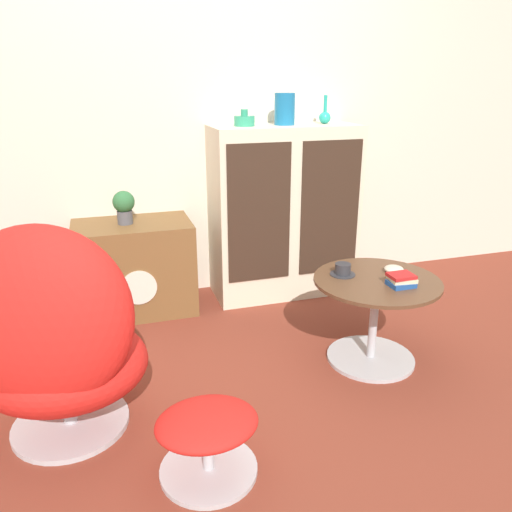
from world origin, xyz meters
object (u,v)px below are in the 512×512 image
at_px(sideboard, 284,212).
at_px(vase_inner_right, 325,116).
at_px(vase_leftmost, 244,120).
at_px(teacup, 343,270).
at_px(tv_console, 135,268).
at_px(bowl, 394,269).
at_px(egg_chair, 52,343).
at_px(coffee_table, 374,311).
at_px(ottoman, 207,433).
at_px(potted_plant, 124,205).
at_px(vase_inner_left, 285,109).
at_px(book_stack, 401,280).

relative_size(sideboard, vase_inner_right, 6.37).
relative_size(vase_leftmost, teacup, 0.99).
distance_m(tv_console, bowl, 1.61).
relative_size(egg_chair, coffee_table, 1.49).
distance_m(egg_chair, ottoman, 0.71).
bearing_deg(ottoman, sideboard, 60.66).
bearing_deg(vase_leftmost, potted_plant, -178.55).
height_order(vase_inner_left, teacup, vase_inner_left).
bearing_deg(vase_inner_left, coffee_table, -82.55).
distance_m(vase_leftmost, vase_inner_right, 0.55).
distance_m(vase_leftmost, potted_plant, 0.92).
height_order(tv_console, coffee_table, tv_console).
bearing_deg(vase_leftmost, sideboard, -0.80).
xyz_separation_m(ottoman, bowl, (1.15, 0.60, 0.31)).
relative_size(potted_plant, bowl, 2.01).
bearing_deg(tv_console, bowl, -36.69).
distance_m(vase_inner_right, bowl, 1.21).
bearing_deg(bowl, teacup, 169.94).
height_order(tv_console, potted_plant, potted_plant).
bearing_deg(bowl, potted_plant, 144.02).
relative_size(sideboard, potted_plant, 5.63).
distance_m(vase_inner_right, teacup, 1.20).
bearing_deg(book_stack, ottoman, -158.17).
bearing_deg(coffee_table, bowl, 24.16).
bearing_deg(book_stack, bowl, 69.04).
height_order(book_stack, bowl, book_stack).
bearing_deg(egg_chair, teacup, 10.74).
distance_m(sideboard, teacup, 0.93).
distance_m(teacup, bowl, 0.28).
bearing_deg(egg_chair, bowl, 7.39).
bearing_deg(egg_chair, book_stack, 1.69).
height_order(ottoman, coffee_table, coffee_table).
distance_m(coffee_table, potted_plant, 1.61).
height_order(coffee_table, vase_leftmost, vase_leftmost).
height_order(vase_inner_right, book_stack, vase_inner_right).
height_order(vase_inner_left, vase_inner_right, vase_inner_left).
relative_size(vase_inner_left, teacup, 1.50).
bearing_deg(vase_inner_right, coffee_table, -98.13).
relative_size(coffee_table, vase_leftmost, 4.97).
bearing_deg(ottoman, potted_plant, 96.19).
height_order(ottoman, book_stack, book_stack).
height_order(sideboard, book_stack, sideboard).
distance_m(vase_inner_left, vase_inner_right, 0.29).
xyz_separation_m(coffee_table, potted_plant, (-1.18, 1.02, 0.42)).
xyz_separation_m(vase_leftmost, vase_inner_right, (0.55, -0.00, 0.01)).
bearing_deg(coffee_table, ottoman, -151.78).
bearing_deg(sideboard, book_stack, -80.24).
bearing_deg(teacup, vase_inner_right, 72.63).
xyz_separation_m(vase_inner_right, teacup, (-0.29, -0.93, -0.71)).
bearing_deg(ottoman, tv_console, 94.94).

